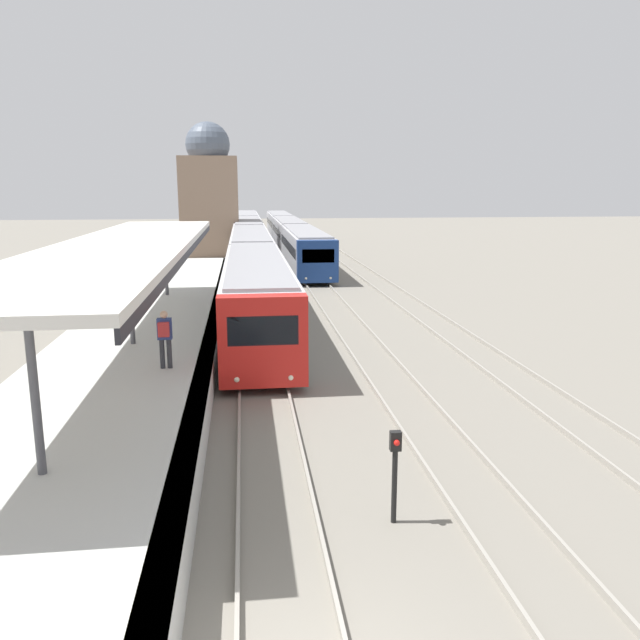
% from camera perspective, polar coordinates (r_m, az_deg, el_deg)
% --- Properties ---
extents(platform_canopy, '(4.00, 24.10, 3.37)m').
position_cam_1_polar(platform_canopy, '(20.97, -17.11, 6.56)').
color(platform_canopy, beige).
rests_on(platform_canopy, station_platform).
extents(person_on_platform, '(0.40, 0.40, 1.66)m').
position_cam_1_polar(person_on_platform, '(18.09, -14.02, -1.31)').
color(person_on_platform, '#2D2D33').
rests_on(person_on_platform, station_platform).
extents(train_near, '(2.64, 67.17, 3.09)m').
position_cam_1_polar(train_near, '(51.26, -6.46, 7.11)').
color(train_near, red).
rests_on(train_near, ground_plane).
extents(train_far, '(2.57, 48.18, 2.99)m').
position_cam_1_polar(train_far, '(62.17, -2.83, 7.97)').
color(train_far, navy).
rests_on(train_far, ground_plane).
extents(signal_post_near, '(0.20, 0.22, 1.77)m').
position_cam_1_polar(signal_post_near, '(11.60, 6.87, -13.15)').
color(signal_post_near, black).
rests_on(signal_post_near, ground_plane).
extents(distant_domed_building, '(5.10, 5.10, 11.75)m').
position_cam_1_polar(distant_domed_building, '(58.20, -10.08, 11.31)').
color(distant_domed_building, '#89705B').
rests_on(distant_domed_building, ground_plane).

